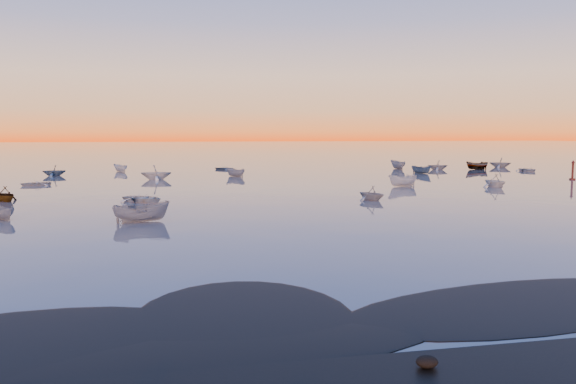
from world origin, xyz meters
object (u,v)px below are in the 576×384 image
object	(u,v)px
boat_near_left	(143,202)
boat_near_right	(495,187)
channel_marker	(573,172)
boat_near_center	(142,222)

from	to	relation	value
boat_near_left	boat_near_right	distance (m)	41.16
channel_marker	boat_near_center	bearing A→B (deg)	-155.22
boat_near_left	channel_marker	bearing A→B (deg)	-36.44
channel_marker	boat_near_right	bearing A→B (deg)	-155.64
boat_near_right	channel_marker	bearing A→B (deg)	-168.48
boat_near_right	channel_marker	size ratio (longest dim) A/B	1.22
boat_near_left	boat_near_right	world-z (taller)	boat_near_right
boat_near_right	channel_marker	distance (m)	18.21
boat_near_left	boat_near_center	world-z (taller)	boat_near_center
channel_marker	boat_near_left	bearing A→B (deg)	-166.33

